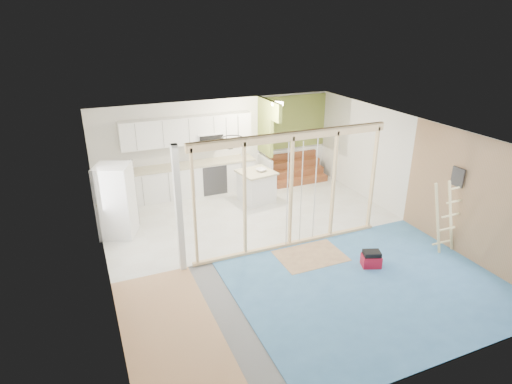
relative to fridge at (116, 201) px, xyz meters
name	(u,v)px	position (x,y,z in m)	size (l,w,h in m)	color
room	(278,194)	(3.08, -1.99, 0.45)	(7.01, 8.01, 2.61)	slate
floor_overlays	(279,246)	(3.15, -1.93, -0.84)	(7.00, 8.00, 0.03)	silver
stud_frame	(268,182)	(2.84, -1.99, 0.74)	(4.66, 0.14, 2.60)	beige
base_cabinets	(169,187)	(1.47, 1.37, -0.39)	(4.45, 2.24, 0.93)	white
upper_cabinets	(190,131)	(2.24, 1.82, 0.97)	(3.60, 0.41, 0.85)	white
green_partition	(286,152)	(5.13, 1.66, 0.09)	(2.25, 1.51, 2.60)	olive
pot_rack	(232,140)	(2.78, -0.10, 1.14)	(0.52, 0.52, 0.72)	black
sheathing_panel	(481,203)	(6.56, -3.99, 0.45)	(0.02, 4.00, 2.60)	#A87C5B
electrical_panel	(458,177)	(6.51, -3.39, 0.80)	(0.04, 0.30, 0.40)	#343439
ceiling_light	(277,104)	(4.48, 1.01, 1.69)	(0.32, 0.32, 0.08)	#FFEABF
fridge	(116,201)	(0.00, 0.00, 0.00)	(0.98, 0.94, 1.70)	white
island	(256,187)	(3.68, 0.57, -0.42)	(1.01, 1.01, 0.87)	white
bowl	(261,170)	(3.81, 0.54, 0.05)	(0.28, 0.28, 0.07)	white
soap_bottle_a	(131,165)	(0.58, 1.77, 0.24)	(0.12, 0.12, 0.32)	#A5ACB7
soap_bottle_b	(243,153)	(3.78, 1.81, 0.17)	(0.09, 0.09, 0.19)	white
toolbox	(371,259)	(4.51, -3.41, -0.68)	(0.45, 0.39, 0.35)	#B01026
ladder	(446,217)	(6.26, -3.50, -0.02)	(0.86, 0.15, 1.62)	#F1DB93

